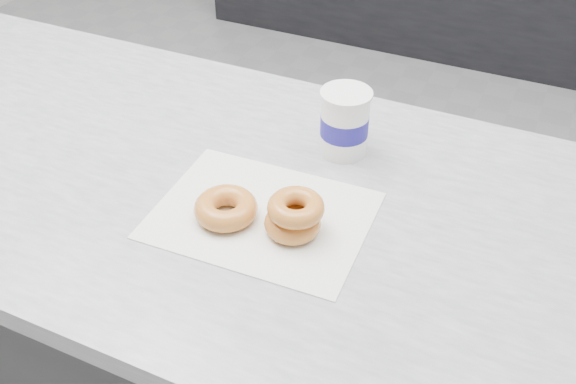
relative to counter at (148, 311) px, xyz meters
name	(u,v)px	position (x,y,z in m)	size (l,w,h in m)	color
ground	(268,275)	(0.00, 0.60, -0.45)	(5.00, 5.00, 0.00)	gray
counter	(148,311)	(0.00, 0.00, 0.00)	(3.06, 0.76, 0.90)	#333335
wax_paper	(262,215)	(0.33, -0.05, 0.45)	(0.34, 0.26, 0.00)	silver
donut_single	(226,208)	(0.28, -0.08, 0.47)	(0.10, 0.10, 0.04)	orange
donut_stack	(294,215)	(0.39, -0.07, 0.48)	(0.12, 0.12, 0.06)	orange
coffee_cup	(345,122)	(0.38, 0.17, 0.51)	(0.09, 0.09, 0.12)	white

